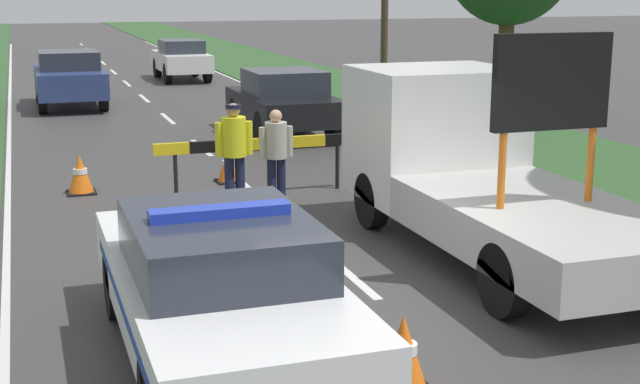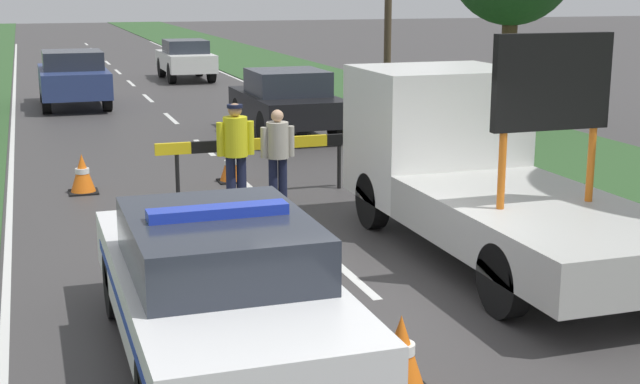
{
  "view_description": "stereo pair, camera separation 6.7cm",
  "coord_description": "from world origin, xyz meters",
  "px_view_note": "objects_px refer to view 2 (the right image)",
  "views": [
    {
      "loc": [
        -3.73,
        -8.75,
        3.53
      ],
      "look_at": [
        -0.4,
        1.13,
        1.1
      ],
      "focal_mm": 50.0,
      "sensor_mm": 36.0,
      "label": 1
    },
    {
      "loc": [
        -3.67,
        -8.77,
        3.53
      ],
      "look_at": [
        -0.4,
        1.13,
        1.1
      ],
      "focal_mm": 50.0,
      "sensor_mm": 36.0,
      "label": 2
    }
  ],
  "objects_px": {
    "traffic_cone_near_police": "(401,354)",
    "traffic_cone_near_truck": "(82,174)",
    "work_truck": "(473,166)",
    "queued_car_hatch_blue": "(73,77)",
    "queued_car_van_white": "(186,59)",
    "pedestrian_civilian": "(278,149)",
    "queued_car_sedan_black": "(287,101)",
    "police_officer": "(236,146)",
    "traffic_cone_centre_front": "(230,165)",
    "police_car": "(217,284)",
    "road_barrier": "(260,147)"
  },
  "relations": [
    {
      "from": "road_barrier",
      "to": "police_car",
      "type": "bearing_deg",
      "value": -114.25
    },
    {
      "from": "work_truck",
      "to": "queued_car_hatch_blue",
      "type": "distance_m",
      "value": 17.17
    },
    {
      "from": "police_officer",
      "to": "work_truck",
      "type": "bearing_deg",
      "value": 119.44
    },
    {
      "from": "traffic_cone_near_police",
      "to": "traffic_cone_centre_front",
      "type": "relative_size",
      "value": 1.13
    },
    {
      "from": "police_officer",
      "to": "queued_car_sedan_black",
      "type": "height_order",
      "value": "police_officer"
    },
    {
      "from": "queued_car_sedan_black",
      "to": "queued_car_van_white",
      "type": "height_order",
      "value": "queued_car_sedan_black"
    },
    {
      "from": "traffic_cone_near_police",
      "to": "queued_car_sedan_black",
      "type": "height_order",
      "value": "queued_car_sedan_black"
    },
    {
      "from": "queued_car_sedan_black",
      "to": "queued_car_hatch_blue",
      "type": "xyz_separation_m",
      "value": [
        -4.54,
        6.96,
        0.04
      ]
    },
    {
      "from": "road_barrier",
      "to": "queued_car_hatch_blue",
      "type": "xyz_separation_m",
      "value": [
        -2.39,
        12.76,
        0.04
      ]
    },
    {
      "from": "pedestrian_civilian",
      "to": "queued_car_hatch_blue",
      "type": "xyz_separation_m",
      "value": [
        -2.47,
        13.59,
        -0.06
      ]
    },
    {
      "from": "queued_car_sedan_black",
      "to": "queued_car_hatch_blue",
      "type": "relative_size",
      "value": 0.94
    },
    {
      "from": "police_car",
      "to": "traffic_cone_centre_front",
      "type": "xyz_separation_m",
      "value": [
        1.86,
        7.79,
        -0.46
      ]
    },
    {
      "from": "police_officer",
      "to": "traffic_cone_near_police",
      "type": "xyz_separation_m",
      "value": [
        -0.15,
        -7.04,
        -0.66
      ]
    },
    {
      "from": "work_truck",
      "to": "queued_car_van_white",
      "type": "xyz_separation_m",
      "value": [
        0.07,
        23.18,
        -0.31
      ]
    },
    {
      "from": "police_car",
      "to": "queued_car_van_white",
      "type": "distance_m",
      "value": 26.33
    },
    {
      "from": "queued_car_sedan_black",
      "to": "queued_car_hatch_blue",
      "type": "bearing_deg",
      "value": -56.88
    },
    {
      "from": "road_barrier",
      "to": "traffic_cone_near_police",
      "type": "height_order",
      "value": "road_barrier"
    },
    {
      "from": "police_officer",
      "to": "queued_car_hatch_blue",
      "type": "relative_size",
      "value": 0.4
    },
    {
      "from": "queued_car_van_white",
      "to": "police_car",
      "type": "bearing_deg",
      "value": 80.75
    },
    {
      "from": "police_officer",
      "to": "traffic_cone_near_truck",
      "type": "xyz_separation_m",
      "value": [
        -2.3,
        1.85,
        -0.67
      ]
    },
    {
      "from": "traffic_cone_centre_front",
      "to": "queued_car_van_white",
      "type": "height_order",
      "value": "queued_car_van_white"
    },
    {
      "from": "police_car",
      "to": "traffic_cone_centre_front",
      "type": "distance_m",
      "value": 8.02
    },
    {
      "from": "work_truck",
      "to": "traffic_cone_centre_front",
      "type": "xyz_separation_m",
      "value": [
        -2.3,
        4.98,
        -0.79
      ]
    },
    {
      "from": "police_car",
      "to": "police_officer",
      "type": "relative_size",
      "value": 2.85
    },
    {
      "from": "queued_car_hatch_blue",
      "to": "traffic_cone_near_police",
      "type": "bearing_deg",
      "value": 94.54
    },
    {
      "from": "police_car",
      "to": "traffic_cone_near_truck",
      "type": "relative_size",
      "value": 7.07
    },
    {
      "from": "police_car",
      "to": "traffic_cone_near_truck",
      "type": "xyz_separation_m",
      "value": [
        -0.77,
        7.71,
        -0.43
      ]
    },
    {
      "from": "pedestrian_civilian",
      "to": "police_car",
      "type": "bearing_deg",
      "value": -98.27
    },
    {
      "from": "work_truck",
      "to": "queued_car_hatch_blue",
      "type": "xyz_separation_m",
      "value": [
        -4.41,
        16.6,
        -0.25
      ]
    },
    {
      "from": "queued_car_hatch_blue",
      "to": "traffic_cone_near_truck",
      "type": "bearing_deg",
      "value": 87.45
    },
    {
      "from": "police_car",
      "to": "police_officer",
      "type": "bearing_deg",
      "value": 75.44
    },
    {
      "from": "queued_car_sedan_black",
      "to": "road_barrier",
      "type": "bearing_deg",
      "value": 69.65
    },
    {
      "from": "police_officer",
      "to": "traffic_cone_near_truck",
      "type": "height_order",
      "value": "police_officer"
    },
    {
      "from": "work_truck",
      "to": "queued_car_sedan_black",
      "type": "distance_m",
      "value": 9.64
    },
    {
      "from": "road_barrier",
      "to": "queued_car_hatch_blue",
      "type": "height_order",
      "value": "queued_car_hatch_blue"
    },
    {
      "from": "road_barrier",
      "to": "traffic_cone_near_police",
      "type": "xyz_separation_m",
      "value": [
        -0.76,
        -7.83,
        -0.47
      ]
    },
    {
      "from": "traffic_cone_near_truck",
      "to": "police_car",
      "type": "bearing_deg",
      "value": -84.3
    },
    {
      "from": "police_officer",
      "to": "traffic_cone_centre_front",
      "type": "height_order",
      "value": "police_officer"
    },
    {
      "from": "police_car",
      "to": "road_barrier",
      "type": "height_order",
      "value": "police_car"
    },
    {
      "from": "police_car",
      "to": "traffic_cone_near_truck",
      "type": "height_order",
      "value": "police_car"
    },
    {
      "from": "traffic_cone_centre_front",
      "to": "queued_car_hatch_blue",
      "type": "height_order",
      "value": "queued_car_hatch_blue"
    },
    {
      "from": "traffic_cone_near_police",
      "to": "traffic_cone_near_truck",
      "type": "xyz_separation_m",
      "value": [
        -2.15,
        8.89,
        -0.02
      ]
    },
    {
      "from": "work_truck",
      "to": "queued_car_van_white",
      "type": "bearing_deg",
      "value": -89.49
    },
    {
      "from": "queued_car_van_white",
      "to": "pedestrian_civilian",
      "type": "bearing_deg",
      "value": 84.3
    },
    {
      "from": "police_car",
      "to": "queued_car_van_white",
      "type": "height_order",
      "value": "police_car"
    },
    {
      "from": "traffic_cone_near_police",
      "to": "pedestrian_civilian",
      "type": "bearing_deg",
      "value": 83.21
    },
    {
      "from": "queued_car_sedan_black",
      "to": "police_officer",
      "type": "bearing_deg",
      "value": 67.26
    },
    {
      "from": "traffic_cone_centre_front",
      "to": "police_car",
      "type": "bearing_deg",
      "value": -103.47
    },
    {
      "from": "police_car",
      "to": "queued_car_van_white",
      "type": "xyz_separation_m",
      "value": [
        4.23,
        25.99,
        0.03
      ]
    },
    {
      "from": "police_car",
      "to": "queued_car_hatch_blue",
      "type": "xyz_separation_m",
      "value": [
        -0.25,
        19.4,
        0.09
      ]
    }
  ]
}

